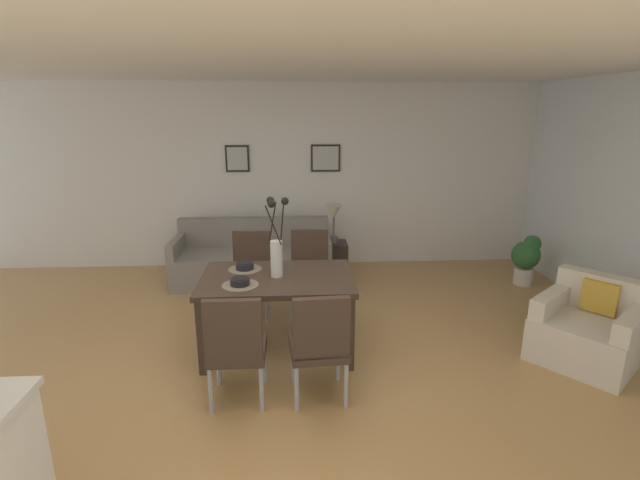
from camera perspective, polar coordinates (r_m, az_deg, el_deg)
ground_plane at (r=4.11m, az=-4.98°, el=-17.19°), size 9.00×9.00×0.00m
back_wall_panel at (r=6.76m, az=-4.45°, el=7.78°), size 9.00×0.10×2.60m
ceiling_panel at (r=3.87m, az=-5.78°, el=21.75°), size 9.00×7.20×0.08m
dining_table at (r=4.36m, az=-5.26°, el=-5.55°), size 1.40×0.93×0.74m
dining_chair_near_left at (r=3.67m, az=-10.28°, el=-12.44°), size 0.44×0.44×0.92m
dining_chair_near_right at (r=5.24m, az=-8.42°, el=-3.59°), size 0.46×0.46×0.92m
dining_chair_far_left at (r=3.65m, az=-0.06°, el=-12.36°), size 0.47×0.47×0.92m
dining_chair_far_right at (r=5.24m, az=-1.28°, el=-3.42°), size 0.46×0.46×0.92m
centerpiece_vase at (r=4.24m, az=-5.37°, el=-0.86°), size 0.21×0.23×0.73m
placemat_near_left at (r=4.16m, az=-9.75°, el=-5.46°), size 0.32×0.32×0.01m
bowl_near_left at (r=4.14m, az=-9.78°, el=-4.98°), size 0.17×0.17×0.07m
placemat_near_right at (r=4.55m, az=-9.18°, el=-3.55°), size 0.32×0.32×0.01m
bowl_near_right at (r=4.54m, az=-9.20°, el=-3.11°), size 0.17×0.17×0.07m
sofa at (r=6.29m, az=-8.18°, el=-2.50°), size 2.04×0.84×0.80m
side_table at (r=6.27m, az=1.64°, el=-2.60°), size 0.36×0.36×0.52m
table_lamp at (r=6.10m, az=1.69°, el=3.06°), size 0.22×0.22×0.51m
armchair at (r=4.97m, az=30.05°, el=-9.54°), size 1.13×1.13×0.75m
framed_picture_left at (r=6.71m, az=-10.09°, el=9.79°), size 0.33×0.03×0.37m
framed_picture_center at (r=6.68m, az=0.69°, el=10.00°), size 0.41×0.03×0.38m
potted_plant at (r=6.63m, az=23.96°, el=-1.93°), size 0.36×0.36×0.67m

